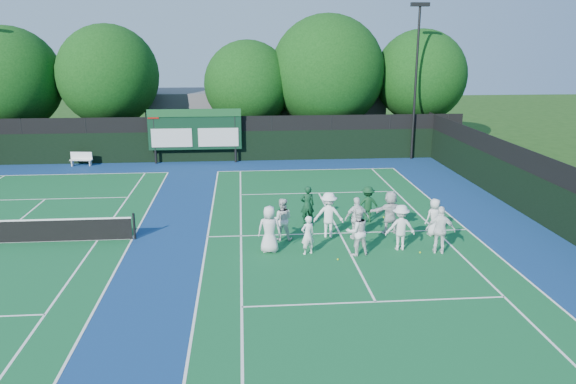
{
  "coord_description": "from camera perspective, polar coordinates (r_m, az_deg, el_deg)",
  "views": [
    {
      "loc": [
        -4.02,
        -20.91,
        7.8
      ],
      "look_at": [
        -2.0,
        3.0,
        1.3
      ],
      "focal_mm": 35.0,
      "sensor_mm": 36.0,
      "label": 1
    }
  ],
  "objects": [
    {
      "name": "tree_a",
      "position": [
        43.48,
        -26.3,
        9.97
      ],
      "size": [
        7.2,
        7.2,
        8.81
      ],
      "color": "black",
      "rests_on": "ground"
    },
    {
      "name": "scoreboard",
      "position": [
        37.04,
        -9.46,
        6.25
      ],
      "size": [
        6.0,
        0.21,
        3.55
      ],
      "color": "black",
      "rests_on": "ground"
    },
    {
      "name": "bench",
      "position": [
        38.4,
        -20.26,
        3.22
      ],
      "size": [
        1.43,
        0.55,
        0.88
      ],
      "color": "white",
      "rests_on": "ground"
    },
    {
      "name": "tennis_ball_3",
      "position": [
        23.27,
        0.02,
        -4.34
      ],
      "size": [
        0.07,
        0.07,
        0.07
      ],
      "primitive_type": "sphere",
      "color": "#B8D819",
      "rests_on": "ground"
    },
    {
      "name": "player_back_0",
      "position": [
        22.51,
        -0.62,
        -2.79
      ],
      "size": [
        0.93,
        0.77,
        1.73
      ],
      "primitive_type": "imported",
      "rotation": [
        0.0,
        0.0,
        3.0
      ],
      "color": "silver",
      "rests_on": "ground"
    },
    {
      "name": "clubhouse",
      "position": [
        45.33,
        -2.25,
        7.8
      ],
      "size": [
        18.0,
        6.0,
        4.0
      ],
      "primitive_type": "cube",
      "color": "#5E5D62",
      "rests_on": "ground"
    },
    {
      "name": "player_front_1",
      "position": [
        21.05,
        2.02,
        -4.4
      ],
      "size": [
        0.65,
        0.55,
        1.51
      ],
      "primitive_type": "imported",
      "rotation": [
        0.0,
        0.0,
        3.56
      ],
      "color": "white",
      "rests_on": "ground"
    },
    {
      "name": "court_apron",
      "position": [
        23.34,
        -9.45,
        -4.57
      ],
      "size": [
        34.0,
        32.0,
        0.01
      ],
      "primitive_type": "cube",
      "color": "navy",
      "rests_on": "ground"
    },
    {
      "name": "coach_left",
      "position": [
        24.48,
        1.98,
        -1.33
      ],
      "size": [
        0.67,
        0.48,
        1.71
      ],
      "primitive_type": "imported",
      "rotation": [
        0.0,
        0.0,
        3.26
      ],
      "color": "#0F381F",
      "rests_on": "ground"
    },
    {
      "name": "near_court",
      "position": [
        23.6,
        5.27,
        -4.19
      ],
      "size": [
        11.05,
        23.85,
        0.01
      ],
      "color": "#11562B",
      "rests_on": "ground"
    },
    {
      "name": "tree_e",
      "position": [
        42.66,
        13.47,
        11.18
      ],
      "size": [
        6.63,
        6.63,
        8.63
      ],
      "color": "black",
      "rests_on": "ground"
    },
    {
      "name": "tennis_ball_1",
      "position": [
        25.87,
        9.7,
        -2.54
      ],
      "size": [
        0.07,
        0.07,
        0.07
      ],
      "primitive_type": "sphere",
      "color": "#B8D819",
      "rests_on": "ground"
    },
    {
      "name": "coach_right",
      "position": [
        24.96,
        8.09,
        -1.24
      ],
      "size": [
        1.07,
        0.63,
        1.63
      ],
      "primitive_type": "imported",
      "rotation": [
        0.0,
        0.0,
        3.17
      ],
      "color": "#103C1D",
      "rests_on": "ground"
    },
    {
      "name": "player_back_4",
      "position": [
        23.8,
        14.65,
        -2.5
      ],
      "size": [
        0.88,
        0.7,
        1.57
      ],
      "primitive_type": "imported",
      "rotation": [
        0.0,
        0.0,
        3.43
      ],
      "color": "silver",
      "rests_on": "ground"
    },
    {
      "name": "tree_c",
      "position": [
        40.61,
        -3.89,
        10.65
      ],
      "size": [
        6.16,
        6.16,
        7.87
      ],
      "color": "black",
      "rests_on": "ground"
    },
    {
      "name": "player_back_1",
      "position": [
        22.88,
        4.15,
        -2.33
      ],
      "size": [
        1.31,
        0.88,
        1.88
      ],
      "primitive_type": "imported",
      "rotation": [
        0.0,
        0.0,
        2.98
      ],
      "color": "white",
      "rests_on": "ground"
    },
    {
      "name": "tree_b",
      "position": [
        41.53,
        -17.54,
        10.99
      ],
      "size": [
        6.96,
        6.96,
        8.94
      ],
      "color": "black",
      "rests_on": "ground"
    },
    {
      "name": "player_back_2",
      "position": [
        22.79,
        7.0,
        -2.65
      ],
      "size": [
        1.09,
        0.62,
        1.75
      ],
      "primitive_type": "imported",
      "rotation": [
        0.0,
        0.0,
        3.34
      ],
      "color": "white",
      "rests_on": "ground"
    },
    {
      "name": "tennis_ball_0",
      "position": [
        20.8,
        5.08,
        -6.83
      ],
      "size": [
        0.07,
        0.07,
        0.07
      ],
      "primitive_type": "sphere",
      "color": "#B8D819",
      "rests_on": "ground"
    },
    {
      "name": "player_front_4",
      "position": [
        21.85,
        15.23,
        -3.75
      ],
      "size": [
        1.16,
        0.74,
        1.84
      ],
      "primitive_type": "imported",
      "rotation": [
        0.0,
        0.0,
        2.85
      ],
      "color": "white",
      "rests_on": "ground"
    },
    {
      "name": "back_fence",
      "position": [
        37.52,
        -7.81,
        5.13
      ],
      "size": [
        34.0,
        0.08,
        3.0
      ],
      "color": "black",
      "rests_on": "ground"
    },
    {
      "name": "player_front_0",
      "position": [
        21.2,
        -1.9,
        -3.81
      ],
      "size": [
        0.97,
        0.71,
        1.82
      ],
      "primitive_type": "imported",
      "rotation": [
        0.0,
        0.0,
        2.99
      ],
      "color": "silver",
      "rests_on": "ground"
    },
    {
      "name": "player_front_2",
      "position": [
        21.1,
        7.05,
        -3.99
      ],
      "size": [
        1.03,
        0.88,
        1.84
      ],
      "primitive_type": "imported",
      "rotation": [
        0.0,
        0.0,
        3.36
      ],
      "color": "white",
      "rests_on": "ground"
    },
    {
      "name": "divider_fence_right",
      "position": [
        26.29,
        25.05,
        -0.49
      ],
      "size": [
        0.08,
        32.0,
        3.0
      ],
      "color": "black",
      "rests_on": "ground"
    },
    {
      "name": "player_front_3",
      "position": [
        21.89,
        11.36,
        -3.55
      ],
      "size": [
        1.16,
        0.67,
        1.78
      ],
      "primitive_type": "imported",
      "rotation": [
        0.0,
        0.0,
        3.13
      ],
      "color": "silver",
      "rests_on": "ground"
    },
    {
      "name": "player_back_3",
      "position": [
        23.65,
        10.33,
        -2.03
      ],
      "size": [
        1.77,
        0.91,
        1.83
      ],
      "primitive_type": "imported",
      "rotation": [
        0.0,
        0.0,
        3.37
      ],
      "color": "silver",
      "rests_on": "ground"
    },
    {
      "name": "ground",
      "position": [
        22.67,
        5.7,
        -5.04
      ],
      "size": [
        120.0,
        120.0,
        0.0
      ],
      "primitive_type": "plane",
      "color": "#193C10",
      "rests_on": "ground"
    },
    {
      "name": "tree_d",
      "position": [
        41.05,
        4.22,
        11.79
      ],
      "size": [
        8.08,
        8.08,
        9.66
      ],
      "color": "black",
      "rests_on": "ground"
    },
    {
      "name": "light_pole_right",
      "position": [
        38.41,
        12.95,
        12.55
      ],
      "size": [
        1.2,
        0.3,
        10.12
      ],
      "color": "black",
      "rests_on": "ground"
    },
    {
      "name": "tennis_ball_5",
      "position": [
        21.95,
        13.27,
        -5.99
      ],
      "size": [
        0.07,
        0.07,
        0.07
      ],
      "primitive_type": "sphere",
      "color": "#B8D819",
      "rests_on": "ground"
    }
  ]
}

